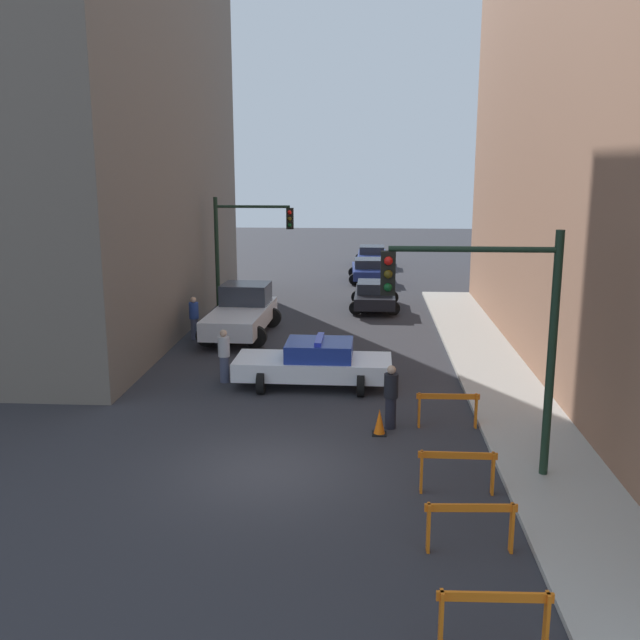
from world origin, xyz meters
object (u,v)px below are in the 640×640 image
at_px(traffic_light_near, 496,317).
at_px(traffic_cone, 379,422).
at_px(pedestrian_crossing, 224,355).
at_px(pedestrian_corner, 194,317).
at_px(barrier_corner, 448,404).
at_px(parked_car_near, 375,295).
at_px(parked_car_far, 372,255).
at_px(pedestrian_sidewalk, 391,396).
at_px(traffic_light_far, 242,239).
at_px(barrier_front, 494,611).
at_px(barrier_back, 457,465).
at_px(parked_car_mid, 368,270).
at_px(white_truck, 242,312).
at_px(barrier_mid, 470,519).
at_px(police_car, 315,363).

bearing_deg(traffic_light_near, traffic_cone, 134.42).
bearing_deg(pedestrian_crossing, traffic_light_near, -149.84).
relative_size(pedestrian_corner, barrier_corner, 1.04).
distance_m(parked_car_near, parked_car_far, 14.40).
height_order(pedestrian_sidewalk, traffic_cone, pedestrian_sidewalk).
xyz_separation_m(pedestrian_corner, barrier_corner, (8.64, -8.79, -0.24)).
bearing_deg(traffic_light_far, barrier_corner, -60.24).
bearing_deg(parked_car_far, barrier_corner, -85.81).
distance_m(pedestrian_corner, pedestrian_sidewalk, 11.47).
height_order(barrier_front, barrier_corner, same).
distance_m(parked_car_far, barrier_back, 33.24).
xyz_separation_m(parked_car_mid, parked_car_far, (0.24, 6.43, 0.00)).
xyz_separation_m(parked_car_near, traffic_cone, (-0.06, -15.66, -0.36)).
relative_size(parked_car_far, traffic_cone, 6.60).
bearing_deg(pedestrian_sidewalk, parked_car_far, -39.07).
bearing_deg(barrier_back, pedestrian_crossing, 130.69).
bearing_deg(parked_car_near, parked_car_mid, 92.80).
relative_size(pedestrian_corner, traffic_cone, 2.53).
relative_size(white_truck, traffic_cone, 8.34).
height_order(parked_car_mid, barrier_back, parked_car_mid).
relative_size(white_truck, barrier_back, 3.42).
bearing_deg(barrier_corner, parked_car_far, 93.32).
distance_m(barrier_back, barrier_corner, 3.76).
xyz_separation_m(traffic_light_far, barrier_mid, (7.21, -19.09, -2.78)).
bearing_deg(parked_car_far, barrier_front, -87.03).
bearing_deg(traffic_light_far, parked_car_far, 70.57).
distance_m(pedestrian_crossing, pedestrian_sidewalk, 6.15).
distance_m(police_car, traffic_cone, 4.30).
height_order(parked_car_near, barrier_front, parked_car_near).
height_order(traffic_light_far, pedestrian_corner, traffic_light_far).
bearing_deg(barrier_mid, pedestrian_sidewalk, 101.33).
distance_m(white_truck, parked_car_near, 7.53).
distance_m(pedestrian_corner, barrier_corner, 12.33).
relative_size(pedestrian_crossing, traffic_cone, 2.53).
bearing_deg(pedestrian_crossing, pedestrian_corner, 5.20).
bearing_deg(traffic_light_near, parked_car_near, 97.06).
bearing_deg(parked_car_near, parked_car_far, 91.00).
height_order(barrier_front, barrier_mid, same).
distance_m(white_truck, barrier_mid, 17.05).
height_order(parked_car_far, barrier_mid, parked_car_far).
bearing_deg(traffic_light_far, barrier_back, -66.67).
xyz_separation_m(parked_car_near, barrier_back, (1.46, -18.81, -0.06)).
height_order(traffic_light_far, pedestrian_crossing, traffic_light_far).
bearing_deg(traffic_cone, barrier_corner, 19.05).
distance_m(parked_car_far, pedestrian_corner, 21.80).
distance_m(traffic_light_near, barrier_back, 3.12).
distance_m(police_car, barrier_front, 12.28).
xyz_separation_m(barrier_mid, barrier_corner, (0.27, 6.00, 0.00)).
bearing_deg(parked_car_mid, pedestrian_sidewalk, -90.75).
height_order(police_car, traffic_cone, police_car).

